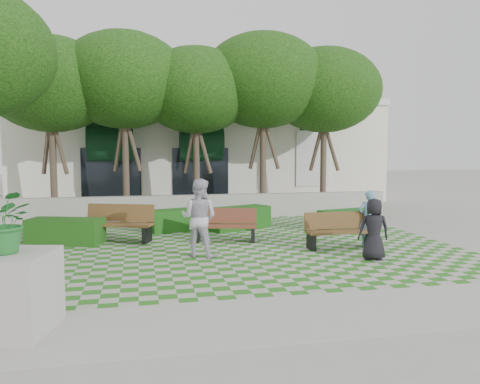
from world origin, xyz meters
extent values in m
plane|color=gray|center=(0.00, 0.00, 0.00)|extent=(90.00, 90.00, 0.00)
plane|color=#2B721E|center=(0.00, 1.00, 0.01)|extent=(12.00, 12.00, 0.00)
cube|color=#9E9B93|center=(0.00, -4.70, 0.01)|extent=(16.00, 2.00, 0.01)
cube|color=#9E9B93|center=(0.00, 6.20, 0.45)|extent=(15.00, 0.36, 0.90)
cube|color=#543A1C|center=(2.84, -0.12, 0.45)|extent=(1.81, 0.58, 0.06)
cube|color=#543A1C|center=(2.85, 0.14, 0.72)|extent=(1.80, 0.16, 0.45)
cube|color=black|center=(2.05, -0.10, 0.22)|extent=(0.11, 0.50, 0.44)
cube|color=black|center=(3.64, -0.13, 0.22)|extent=(0.11, 0.50, 0.44)
cube|color=brown|center=(0.07, 1.47, 0.44)|extent=(1.85, 0.97, 0.06)
cube|color=brown|center=(0.13, 1.71, 0.71)|extent=(1.74, 0.56, 0.44)
cube|color=black|center=(-0.70, 1.66, 0.22)|extent=(0.22, 0.50, 0.43)
cube|color=black|center=(0.83, 1.27, 0.22)|extent=(0.22, 0.50, 0.43)
cube|color=brown|center=(-2.93, 2.07, 0.50)|extent=(2.08, 1.28, 0.07)
cube|color=brown|center=(-2.83, 2.34, 0.80)|extent=(1.91, 0.84, 0.50)
cube|color=black|center=(-3.76, 2.38, 0.24)|extent=(0.30, 0.56, 0.49)
cube|color=black|center=(-2.10, 1.75, 0.24)|extent=(0.30, 0.56, 0.49)
cube|color=#144B18|center=(4.30, 2.61, 0.32)|extent=(1.98, 1.14, 0.65)
cube|color=#154913|center=(0.88, 3.47, 0.36)|extent=(2.24, 1.62, 0.73)
cube|color=#174D14|center=(-1.03, 3.59, 0.35)|extent=(2.12, 1.32, 0.69)
cube|color=#184512|center=(-4.31, 2.06, 0.35)|extent=(2.16, 1.39, 0.70)
cube|color=#9E9B93|center=(-4.11, -4.44, 0.57)|extent=(1.36, 1.36, 1.14)
imported|color=#226D29|center=(-4.11, -4.44, 1.58)|extent=(0.93, 0.85, 0.89)
imported|color=#6A9BC1|center=(3.71, 0.01, 0.76)|extent=(0.62, 0.48, 1.52)
imported|color=black|center=(3.08, -1.46, 0.73)|extent=(0.79, 0.59, 1.46)
imported|color=silver|center=(-0.89, -0.24, 0.95)|extent=(1.15, 1.06, 1.90)
cylinder|color=#47382B|center=(-5.50, 7.60, 1.82)|extent=(0.26, 0.26, 3.64)
ellipsoid|color=#1E4C11|center=(-5.50, 7.60, 5.07)|extent=(4.80, 4.80, 3.60)
cylinder|color=#47382B|center=(-2.80, 7.60, 1.90)|extent=(0.26, 0.26, 3.81)
ellipsoid|color=#1E4C11|center=(-2.80, 7.60, 5.30)|extent=(5.00, 5.00, 3.75)
cylinder|color=#47382B|center=(0.00, 7.60, 1.79)|extent=(0.26, 0.26, 3.58)
ellipsoid|color=#1E4C11|center=(0.00, 7.60, 4.99)|extent=(4.60, 4.60, 3.45)
cylinder|color=#47382B|center=(2.80, 7.60, 1.96)|extent=(0.26, 0.26, 3.92)
ellipsoid|color=#1E4C11|center=(2.80, 7.60, 5.46)|extent=(5.20, 5.20, 3.90)
cylinder|color=#47382B|center=(5.50, 7.60, 1.85)|extent=(0.26, 0.26, 3.70)
ellipsoid|color=#1E4C11|center=(5.50, 7.60, 5.15)|extent=(4.80, 4.80, 3.60)
cube|color=white|center=(1.00, 14.20, 2.50)|extent=(18.00, 8.00, 5.00)
cube|color=white|center=(1.00, 10.20, 5.00)|extent=(18.00, 0.30, 0.30)
cube|color=black|center=(6.00, 10.18, 2.20)|extent=(1.40, 0.10, 2.40)
cylinder|color=#0D331A|center=(-3.50, 10.18, 3.00)|extent=(3.00, 1.80, 1.80)
cube|color=black|center=(-3.50, 10.18, 1.60)|extent=(2.60, 0.08, 2.20)
cylinder|color=#0D331A|center=(0.50, 10.18, 3.00)|extent=(3.00, 1.80, 1.80)
cube|color=black|center=(0.50, 10.18, 1.60)|extent=(2.60, 0.08, 2.20)
camera|label=1|loc=(-2.28, -11.40, 2.55)|focal=35.00mm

